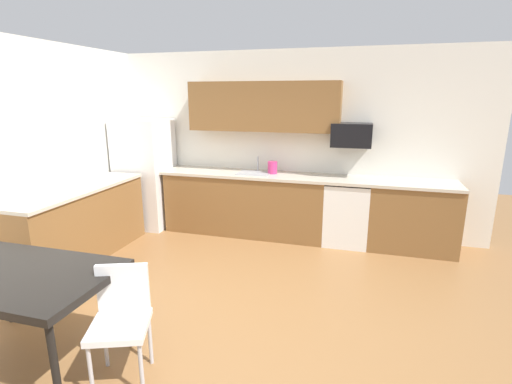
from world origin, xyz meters
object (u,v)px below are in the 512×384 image
(refrigerator, at_px, (145,173))
(oven_range, at_px, (346,212))
(chair_near_table, at_px, (121,314))
(kettle, at_px, (272,168))
(dining_table, at_px, (19,280))
(microwave, at_px, (352,135))

(refrigerator, bearing_deg, oven_range, 1.46)
(oven_range, xyz_separation_m, chair_near_table, (-1.45, -3.19, 0.05))
(refrigerator, height_order, chair_near_table, refrigerator)
(refrigerator, xyz_separation_m, chair_near_table, (1.69, -3.11, -0.35))
(refrigerator, bearing_deg, kettle, 3.64)
(dining_table, height_order, chair_near_table, chair_near_table)
(dining_table, height_order, kettle, kettle)
(refrigerator, distance_m, dining_table, 3.32)
(microwave, distance_m, chair_near_table, 3.74)
(refrigerator, height_order, microwave, refrigerator)
(refrigerator, distance_m, microwave, 3.22)
(oven_range, bearing_deg, microwave, 90.00)
(chair_near_table, bearing_deg, microwave, 66.24)
(oven_range, relative_size, dining_table, 0.65)
(oven_range, bearing_deg, kettle, 177.39)
(chair_near_table, xyz_separation_m, kettle, (0.35, 3.24, 0.52))
(oven_range, height_order, chair_near_table, oven_range)
(oven_range, bearing_deg, chair_near_table, -114.42)
(microwave, height_order, kettle, microwave)
(oven_range, height_order, dining_table, oven_range)
(dining_table, distance_m, kettle, 3.53)
(kettle, bearing_deg, chair_near_table, -96.18)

